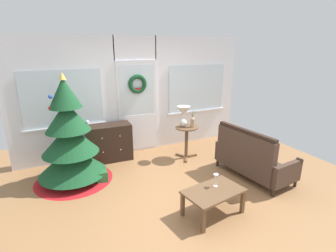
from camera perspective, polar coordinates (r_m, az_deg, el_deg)
ground_plane at (r=4.48m, az=2.49°, el=-14.35°), size 6.76×6.76×0.00m
back_wall_with_door at (r=5.83m, az=-6.89°, el=6.66°), size 5.20×0.19×2.55m
christmas_tree at (r=4.86m, az=-20.66°, el=-3.81°), size 1.37×1.37×1.94m
dresser_cabinet at (r=5.62m, az=-12.71°, el=-3.55°), size 0.91×0.47×0.78m
settee_sofa at (r=5.00m, az=17.74°, el=-6.79°), size 0.86×1.50×0.96m
side_table at (r=5.54m, az=4.09°, el=-2.21°), size 0.50×0.48×0.71m
table_lamp at (r=5.40m, az=3.44°, el=2.73°), size 0.28×0.28×0.44m
flower_vase at (r=5.44m, az=5.39°, el=0.95°), size 0.11×0.10×0.35m
coffee_table at (r=3.86m, az=9.95°, el=-14.45°), size 0.91×0.65×0.39m
wine_glass at (r=3.87m, az=10.49°, el=-11.07°), size 0.08×0.08×0.20m
gift_box at (r=4.89m, az=-14.37°, el=-10.69°), size 0.20×0.18×0.20m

